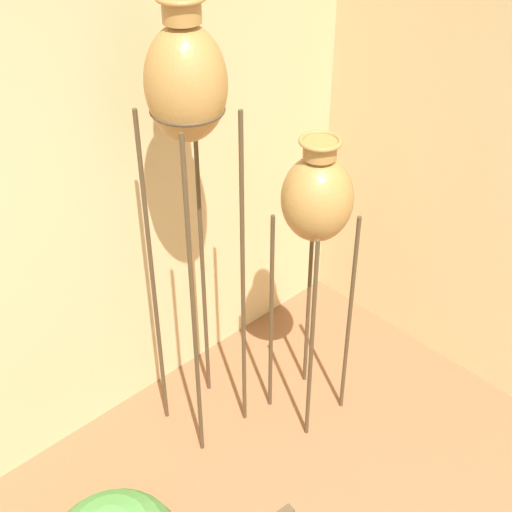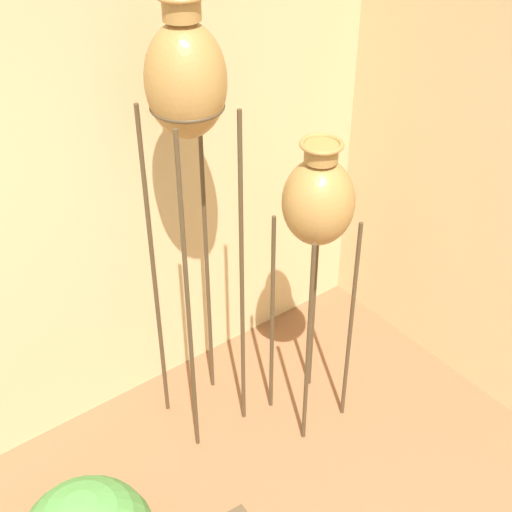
# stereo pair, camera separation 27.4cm
# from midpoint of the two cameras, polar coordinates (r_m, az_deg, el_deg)

# --- Properties ---
(vase_stand_tall) EXTENTS (0.31, 0.31, 2.12)m
(vase_stand_tall) POSITION_cam_midpoint_polar(r_m,az_deg,el_deg) (2.74, -2.68, 12.97)
(vase_stand_tall) COLOR #473823
(vase_stand_tall) RESTS_ON ground_plane
(vase_stand_medium) EXTENTS (0.31, 0.31, 1.53)m
(vase_stand_medium) POSITION_cam_midpoint_polar(r_m,az_deg,el_deg) (3.02, 7.59, 3.90)
(vase_stand_medium) COLOR #473823
(vase_stand_medium) RESTS_ON ground_plane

